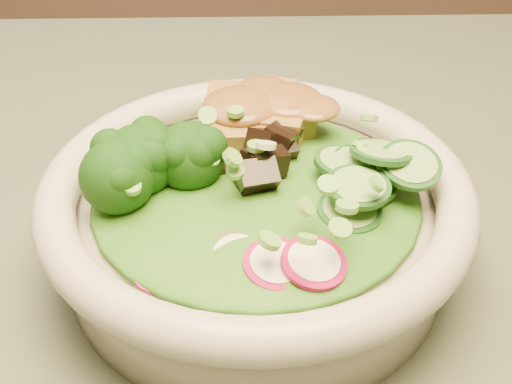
{
  "coord_description": "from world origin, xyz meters",
  "views": [
    {
      "loc": [
        -0.1,
        -0.3,
        1.04
      ],
      "look_at": [
        -0.1,
        0.02,
        0.8
      ],
      "focal_mm": 50.0,
      "sensor_mm": 36.0,
      "label": 1
    }
  ],
  "objects": [
    {
      "name": "salad_bowl",
      "position": [
        -0.1,
        0.02,
        0.79
      ],
      "size": [
        0.25,
        0.25,
        0.07
      ],
      "rotation": [
        0.0,
        0.0,
        0.25
      ],
      "color": "beige",
      "rests_on": "dining_table"
    },
    {
      "name": "lettuce_bed",
      "position": [
        -0.1,
        0.02,
        0.81
      ],
      "size": [
        0.19,
        0.19,
        0.02
      ],
      "primitive_type": "ellipsoid",
      "color": "#1C6114",
      "rests_on": "salad_bowl"
    },
    {
      "name": "broccoli_florets",
      "position": [
        -0.15,
        0.02,
        0.82
      ],
      "size": [
        0.09,
        0.08,
        0.04
      ],
      "primitive_type": null,
      "rotation": [
        0.0,
        0.0,
        0.25
      ],
      "color": "black",
      "rests_on": "salad_bowl"
    },
    {
      "name": "radish_slices",
      "position": [
        -0.1,
        -0.04,
        0.81
      ],
      "size": [
        0.11,
        0.06,
        0.02
      ],
      "primitive_type": null,
      "rotation": [
        0.0,
        0.0,
        0.25
      ],
      "color": "#990B45",
      "rests_on": "salad_bowl"
    },
    {
      "name": "cucumber_slices",
      "position": [
        -0.04,
        0.02,
        0.82
      ],
      "size": [
        0.08,
        0.08,
        0.03
      ],
      "primitive_type": null,
      "rotation": [
        0.0,
        0.0,
        0.25
      ],
      "color": "#93CD72",
      "rests_on": "salad_bowl"
    },
    {
      "name": "mushroom_heap",
      "position": [
        -0.1,
        0.03,
        0.82
      ],
      "size": [
        0.08,
        0.08,
        0.04
      ],
      "primitive_type": null,
      "rotation": [
        0.0,
        0.0,
        0.25
      ],
      "color": "black",
      "rests_on": "salad_bowl"
    },
    {
      "name": "tofu_cubes",
      "position": [
        -0.09,
        0.08,
        0.82
      ],
      "size": [
        0.09,
        0.07,
        0.03
      ],
      "primitive_type": null,
      "rotation": [
        0.0,
        0.0,
        0.25
      ],
      "color": "olive",
      "rests_on": "salad_bowl"
    },
    {
      "name": "peanut_sauce",
      "position": [
        -0.09,
        0.08,
        0.83
      ],
      "size": [
        0.06,
        0.05,
        0.01
      ],
      "primitive_type": "ellipsoid",
      "color": "brown",
      "rests_on": "tofu_cubes"
    },
    {
      "name": "scallion_garnish",
      "position": [
        -0.1,
        0.02,
        0.83
      ],
      "size": [
        0.17,
        0.17,
        0.02
      ],
      "primitive_type": null,
      "color": "#6DB640",
      "rests_on": "salad_bowl"
    }
  ]
}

